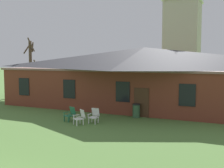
# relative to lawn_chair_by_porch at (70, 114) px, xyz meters

# --- Properties ---
(brick_building) EXTENTS (24.10, 10.40, 5.20)m
(brick_building) POSITION_rel_lawn_chair_by_porch_xyz_m (2.47, 8.25, 2.15)
(brick_building) COLOR brown
(brick_building) RESTS_ON ground
(dome_tower) EXTENTS (5.18, 5.18, 18.48)m
(dome_tower) POSITION_rel_lawn_chair_by_porch_xyz_m (2.56, 26.16, 7.92)
(dome_tower) COLOR #BCB29E
(dome_tower) RESTS_ON ground
(lawn_chair_by_porch) EXTENTS (0.77, 0.82, 0.96)m
(lawn_chair_by_porch) POSITION_rel_lawn_chair_by_porch_xyz_m (0.00, 0.00, 0.00)
(lawn_chair_by_porch) COLOR #28704C
(lawn_chair_by_porch) RESTS_ON ground
(lawn_chair_near_door) EXTENTS (0.85, 0.87, 0.96)m
(lawn_chair_near_door) POSITION_rel_lawn_chair_by_porch_xyz_m (1.10, -0.60, 0.00)
(lawn_chair_near_door) COLOR silver
(lawn_chair_near_door) RESTS_ON ground
(lawn_chair_left_end) EXTENTS (0.65, 0.68, 0.96)m
(lawn_chair_left_end) POSITION_rel_lawn_chair_by_porch_xyz_m (1.71, 0.18, 0.00)
(lawn_chair_left_end) COLOR white
(lawn_chair_left_end) RESTS_ON ground
(bare_tree_beside_building) EXTENTS (1.54, 1.50, 6.71)m
(bare_tree_beside_building) POSITION_rel_lawn_chair_by_porch_xyz_m (-12.60, 10.95, 2.98)
(bare_tree_beside_building) COLOR brown
(bare_tree_beside_building) RESTS_ON ground
(trash_bin) EXTENTS (0.56, 0.56, 0.98)m
(trash_bin) POSITION_rel_lawn_chair_by_porch_xyz_m (3.62, 2.95, -0.00)
(trash_bin) COLOR #335638
(trash_bin) RESTS_ON ground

